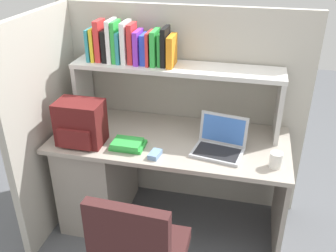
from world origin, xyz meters
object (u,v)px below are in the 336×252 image
(laptop, at_px, (220,144))
(computer_mouse, at_px, (155,154))
(backpack, at_px, (80,123))
(paper_cup, at_px, (276,160))

(laptop, height_order, computer_mouse, laptop)
(laptop, distance_m, backpack, 0.91)
(backpack, height_order, paper_cup, backpack)
(computer_mouse, distance_m, paper_cup, 0.73)
(computer_mouse, bearing_deg, laptop, 30.80)
(laptop, distance_m, paper_cup, 0.36)
(laptop, xyz_separation_m, computer_mouse, (-0.38, -0.16, -0.03))
(backpack, bearing_deg, computer_mouse, -6.71)
(backpack, distance_m, paper_cup, 1.25)
(backpack, height_order, computer_mouse, backpack)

